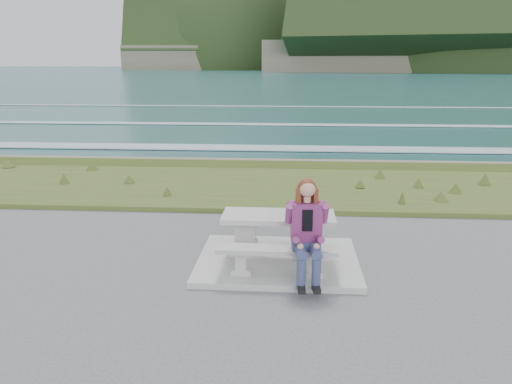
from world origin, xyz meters
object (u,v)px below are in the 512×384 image
picnic_table (278,224)px  bench_seaward (279,224)px  seated_woman (307,245)px  bench_landward (277,254)px

picnic_table → bench_seaward: 0.74m
bench_seaward → seated_woman: size_ratio=1.20×
bench_seaward → seated_woman: seated_woman is taller
bench_seaward → picnic_table: bearing=-90.0°
bench_landward → bench_seaward: 1.40m
bench_landward → picnic_table: bearing=90.0°
seated_woman → bench_seaward: bearing=101.0°
picnic_table → seated_woman: 0.95m
bench_seaward → seated_woman: (0.44, -1.54, 0.20)m
picnic_table → bench_landward: bearing=-90.0°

